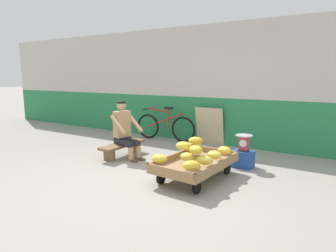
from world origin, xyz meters
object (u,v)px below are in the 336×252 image
plastic_crate (243,159)px  sign_board (209,126)px  vendor_seated (125,130)px  bicycle_near_left (165,127)px  banana_cart (196,164)px  low_bench (123,147)px  weighing_scale (244,143)px

plastic_crate → sign_board: size_ratio=0.40×
vendor_seated → bicycle_near_left: bearing=95.5°
vendor_seated → banana_cart: bearing=-12.0°
vendor_seated → plastic_crate: (2.23, 0.62, -0.42)m
banana_cart → bicycle_near_left: size_ratio=0.90×
low_bench → weighing_scale: (2.32, 0.59, 0.25)m
low_bench → bicycle_near_left: 1.74m
banana_cart → plastic_crate: size_ratio=4.15×
plastic_crate → sign_board: bearing=133.3°
banana_cart → sign_board: sign_board is taller
low_bench → weighing_scale: size_ratio=3.68×
vendor_seated → bicycle_near_left: 1.78m
weighing_scale → low_bench: bearing=-165.6°
vendor_seated → sign_board: vendor_seated is taller
sign_board → vendor_seated: bearing=-116.2°
banana_cart → weighing_scale: bearing=65.8°
low_bench → weighing_scale: bearing=14.4°
banana_cart → sign_board: bearing=109.2°
vendor_seated → plastic_crate: vendor_seated is taller
low_bench → sign_board: size_ratio=1.24×
banana_cart → low_bench: (-1.87, 0.40, -0.04)m
bicycle_near_left → plastic_crate: bearing=-25.4°
plastic_crate → weighing_scale: 0.30m
weighing_scale → bicycle_near_left: bicycle_near_left is taller
bicycle_near_left → sign_board: 1.16m
plastic_crate → weighing_scale: bearing=-90.0°
banana_cart → vendor_seated: vendor_seated is taller
low_bench → plastic_crate: (2.32, 0.60, -0.05)m
bicycle_near_left → weighing_scale: bearing=-25.4°
vendor_seated → sign_board: 2.19m
plastic_crate → bicycle_near_left: size_ratio=0.22×
banana_cart → plastic_crate: banana_cart is taller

